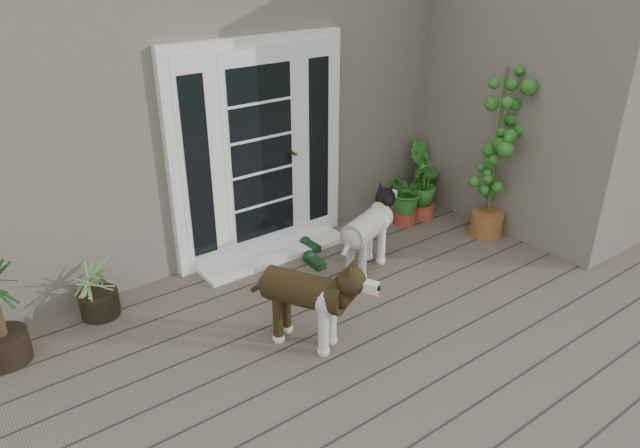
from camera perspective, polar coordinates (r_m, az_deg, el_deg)
deck at (r=4.89m, az=10.67°, el=-12.07°), size 6.20×4.60×0.12m
house_main at (r=7.53m, az=-13.05°, el=13.89°), size 7.40×4.00×3.10m
house_wing at (r=7.04m, az=21.78°, el=11.95°), size 1.60×2.40×3.10m
door_unit at (r=5.76m, az=-5.90°, el=7.15°), size 1.90×0.14×2.15m
door_step at (r=6.03m, az=-4.46°, el=-2.83°), size 1.60×0.40×0.05m
brindle_dog at (r=4.59m, az=-1.47°, el=-7.88°), size 0.75×0.94×0.72m
white_dog at (r=5.63m, az=4.57°, el=-1.38°), size 0.88×0.61×0.68m
spider_plant at (r=5.31m, az=-21.00°, el=-5.61°), size 0.55×0.55×0.59m
herb_a at (r=6.63m, az=8.39°, el=2.42°), size 0.61×0.61×0.61m
herb_b at (r=7.15m, az=9.99°, el=3.99°), size 0.55×0.55×0.59m
herb_c at (r=6.84m, az=9.95°, el=2.84°), size 0.51×0.51×0.56m
sapling at (r=6.33m, az=16.81°, el=6.62°), size 0.69×0.69×1.88m
clog_left at (r=6.12m, az=-0.95°, el=-2.07°), size 0.15×0.30×0.09m
clog_right at (r=5.82m, az=-0.54°, el=-3.60°), size 0.17×0.33×0.10m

